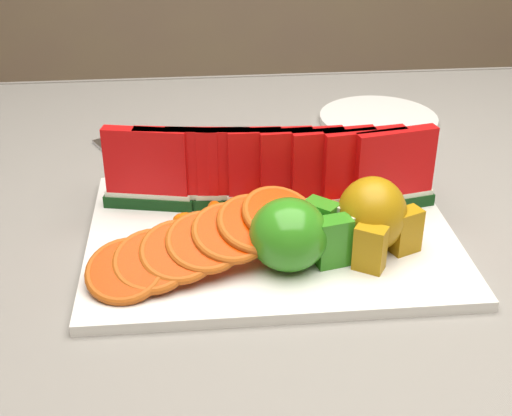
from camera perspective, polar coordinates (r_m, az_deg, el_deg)
The scene contains 11 objects.
table at distance 0.90m, azimuth 3.36°, elevation -6.39°, with size 1.40×0.90×0.75m.
tablecloth at distance 0.86m, azimuth 3.48°, elevation -3.01°, with size 1.53×1.03×0.20m.
platter at distance 0.79m, azimuth 1.22°, elevation -2.24°, with size 0.40×0.30×0.01m.
apple_cluster at distance 0.72m, azimuth 3.17°, elevation -2.12°, with size 0.12×0.10×0.07m.
pear_cluster at distance 0.75m, azimuth 9.40°, elevation -0.74°, with size 0.10×0.10×0.08m.
side_plate at distance 1.12m, azimuth 9.76°, elevation 7.04°, with size 0.20×0.20×0.01m.
fork at distance 0.99m, azimuth -10.66°, elevation 3.89°, with size 0.09×0.19×0.00m.
watermelon_row at distance 0.81m, azimuth 1.12°, elevation 2.94°, with size 0.39×0.07×0.10m.
orange_fan_front at distance 0.71m, azimuth -4.12°, elevation -2.71°, with size 0.26×0.15×0.06m.
orange_fan_back at distance 0.88m, azimuth -1.53°, elevation 3.00°, with size 0.24×0.10×0.04m.
tangerine_segments at distance 0.80m, azimuth 1.31°, elevation -0.46°, with size 0.22×0.06×0.02m.
Camera 1 is at (-0.12, -0.72, 1.18)m, focal length 50.00 mm.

